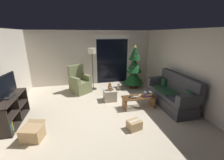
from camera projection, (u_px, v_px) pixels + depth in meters
ground_plane at (104, 114)px, 4.46m from camera, size 7.00×7.00×0.00m
wall_back at (93, 58)px, 6.92m from camera, size 5.72×0.12×2.50m
wall_right at (191, 69)px, 4.68m from camera, size 0.12×6.00×2.50m
patio_door_frame at (112, 60)px, 7.09m from camera, size 1.60×0.02×2.20m
patio_door_glass at (112, 62)px, 7.09m from camera, size 1.50×0.02×2.10m
couch at (172, 95)px, 4.89m from camera, size 0.79×1.94×1.08m
coffee_table at (139, 100)px, 4.78m from camera, size 1.10×0.40×0.40m
remote_graphite at (133, 98)px, 4.61m from camera, size 0.16×0.05×0.02m
remote_silver at (140, 95)px, 4.82m from camera, size 0.14×0.15×0.02m
remote_black at (130, 97)px, 4.67m from camera, size 0.12×0.15×0.02m
remote_white at (136, 97)px, 4.70m from camera, size 0.16×0.08×0.02m
book_stack at (148, 94)px, 4.73m from camera, size 0.27×0.18×0.15m
cell_phone at (148, 92)px, 4.70m from camera, size 0.10×0.15×0.01m
christmas_tree at (134, 69)px, 6.41m from camera, size 0.88×0.88×1.92m
armchair at (80, 83)px, 6.04m from camera, size 0.95×0.96×1.13m
floor_lamp at (92, 55)px, 6.01m from camera, size 0.32×0.32×1.78m
media_shelf at (10, 112)px, 3.87m from camera, size 0.40×1.40×0.76m
television at (6, 86)px, 3.71m from camera, size 0.24×0.84×0.61m
ottoman at (110, 95)px, 5.33m from camera, size 0.44×0.44×0.40m
teddy_bear_chestnut at (110, 87)px, 5.23m from camera, size 0.21×0.21×0.29m
teddy_bear_cream_by_tree at (119, 87)px, 6.36m from camera, size 0.21×0.22×0.29m
cardboard_box_open_near_shelf at (32, 133)px, 3.35m from camera, size 0.56×0.63×0.37m
cardboard_box_taped_mid_floor at (134, 125)px, 3.73m from camera, size 0.40×0.34×0.25m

